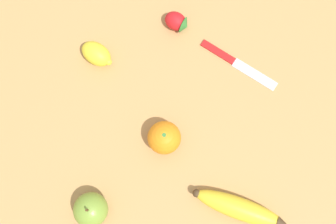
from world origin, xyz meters
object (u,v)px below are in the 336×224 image
(strawberry, at_px, (177,22))
(apple, at_px, (91,210))
(banana, at_px, (240,209))
(orange, at_px, (164,138))
(lemon, at_px, (97,54))
(paring_knife, at_px, (236,63))

(strawberry, bearing_deg, apple, -84.14)
(banana, bearing_deg, strawberry, 126.43)
(orange, bearing_deg, lemon, -134.02)
(lemon, bearing_deg, banana, 49.96)
(banana, bearing_deg, apple, -160.33)
(banana, relative_size, apple, 2.68)
(apple, relative_size, lemon, 0.89)
(strawberry, relative_size, paring_knife, 0.36)
(orange, distance_m, strawberry, 0.27)
(banana, relative_size, lemon, 2.38)
(paring_knife, bearing_deg, orange, -8.99)
(orange, bearing_deg, apple, -37.90)
(apple, xyz_separation_m, lemon, (-0.33, -0.05, -0.01))
(strawberry, xyz_separation_m, apple, (0.43, -0.12, 0.01))
(banana, xyz_separation_m, paring_knife, (-0.32, -0.04, -0.02))
(orange, relative_size, apple, 0.93)
(lemon, bearing_deg, strawberry, 121.17)
(strawberry, bearing_deg, lemon, -127.36)
(lemon, bearing_deg, paring_knife, 95.14)
(banana, xyz_separation_m, lemon, (-0.29, -0.35, 0.00))
(orange, bearing_deg, banana, 54.52)
(orange, distance_m, apple, 0.21)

